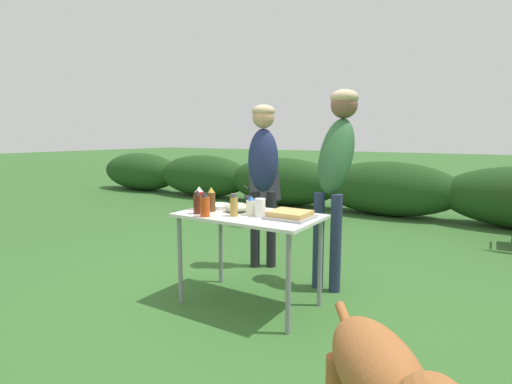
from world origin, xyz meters
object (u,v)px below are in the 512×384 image
(paper_cup_stack, at_px, (260,208))
(ketchup_bottle, at_px, (199,199))
(spice_jar, at_px, (234,205))
(standing_person_in_dark_puffer, at_px, (336,158))
(food_tray, at_px, (290,215))
(mixing_bowl, at_px, (237,207))
(mayo_bottle, at_px, (251,206))
(standing_person_with_beanie, at_px, (263,164))
(plate_stack, at_px, (219,206))
(beer_bottle, at_px, (211,200))
(camp_chair_green_behind_table, at_px, (262,194))
(folding_table, at_px, (249,224))
(bbq_sauce_bottle, at_px, (197,202))
(hot_sauce_bottle, at_px, (205,205))

(paper_cup_stack, distance_m, ketchup_bottle, 0.59)
(spice_jar, height_order, standing_person_in_dark_puffer, standing_person_in_dark_puffer)
(food_tray, xyz_separation_m, mixing_bowl, (-0.48, 0.01, 0.01))
(food_tray, distance_m, paper_cup_stack, 0.23)
(mayo_bottle, xyz_separation_m, standing_person_with_beanie, (-0.42, 0.88, 0.25))
(plate_stack, relative_size, beer_bottle, 1.11)
(standing_person_with_beanie, bearing_deg, mixing_bowl, -106.77)
(standing_person_with_beanie, bearing_deg, ketchup_bottle, -128.17)
(mixing_bowl, xyz_separation_m, standing_person_in_dark_puffer, (0.56, 0.73, 0.38))
(food_tray, xyz_separation_m, spice_jar, (-0.40, -0.15, 0.06))
(beer_bottle, distance_m, standing_person_in_dark_puffer, 1.16)
(standing_person_with_beanie, distance_m, camp_chair_green_behind_table, 2.10)
(folding_table, relative_size, ketchup_bottle, 5.72)
(bbq_sauce_bottle, height_order, ketchup_bottle, ketchup_bottle)
(food_tray, height_order, plate_stack, food_tray)
(mixing_bowl, bearing_deg, hot_sauce_bottle, -107.55)
(food_tray, height_order, spice_jar, spice_jar)
(mixing_bowl, height_order, ketchup_bottle, ketchup_bottle)
(folding_table, bearing_deg, bbq_sauce_bottle, -150.68)
(mixing_bowl, relative_size, camp_chair_green_behind_table, 0.25)
(beer_bottle, xyz_separation_m, mayo_bottle, (0.36, 0.04, -0.02))
(folding_table, height_order, mixing_bowl, mixing_bowl)
(food_tray, height_order, hot_sauce_bottle, hot_sauce_bottle)
(folding_table, bearing_deg, spice_jar, -115.07)
(food_tray, xyz_separation_m, mayo_bottle, (-0.31, -0.05, 0.04))
(bbq_sauce_bottle, bearing_deg, ketchup_bottle, 125.72)
(plate_stack, distance_m, bbq_sauce_bottle, 0.29)
(paper_cup_stack, bearing_deg, spice_jar, -154.90)
(bbq_sauce_bottle, xyz_separation_m, hot_sauce_bottle, (0.12, -0.06, 0.00))
(standing_person_in_dark_puffer, relative_size, camp_chair_green_behind_table, 2.11)
(camp_chair_green_behind_table, bearing_deg, food_tray, -97.91)
(beer_bottle, relative_size, standing_person_with_beanie, 0.12)
(spice_jar, height_order, mayo_bottle, spice_jar)
(plate_stack, xyz_separation_m, spice_jar, (0.31, -0.21, 0.07))
(hot_sauce_bottle, xyz_separation_m, standing_person_with_beanie, (-0.15, 1.11, 0.23))
(camp_chair_green_behind_table, bearing_deg, hot_sauce_bottle, -109.82)
(plate_stack, height_order, standing_person_with_beanie, standing_person_with_beanie)
(paper_cup_stack, bearing_deg, folding_table, 162.71)
(plate_stack, distance_m, beer_bottle, 0.17)
(bbq_sauce_bottle, bearing_deg, beer_bottle, 78.59)
(food_tray, bearing_deg, camp_chair_green_behind_table, 124.98)
(plate_stack, bearing_deg, mayo_bottle, -15.01)
(mayo_bottle, bearing_deg, spice_jar, -131.89)
(plate_stack, distance_m, standing_person_in_dark_puffer, 1.11)
(paper_cup_stack, height_order, ketchup_bottle, ketchup_bottle)
(hot_sauce_bottle, relative_size, standing_person_with_beanie, 0.12)
(spice_jar, distance_m, camp_chair_green_behind_table, 3.05)
(spice_jar, distance_m, hot_sauce_bottle, 0.22)
(food_tray, xyz_separation_m, camp_chair_green_behind_table, (-1.78, 2.54, -0.30))
(hot_sauce_bottle, distance_m, camp_chair_green_behind_table, 3.09)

